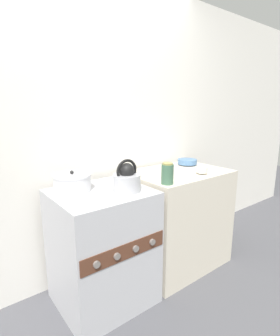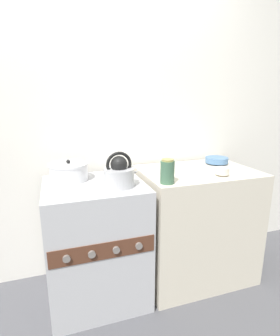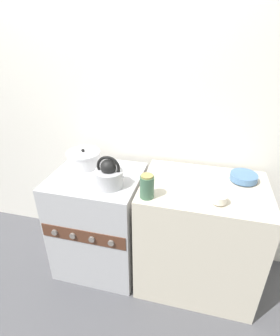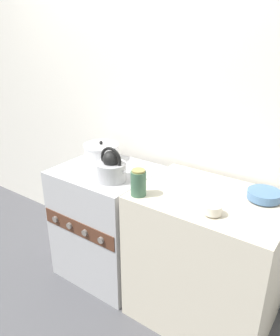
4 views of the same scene
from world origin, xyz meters
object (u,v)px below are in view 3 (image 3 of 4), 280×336
(stove, at_px, (100,222))
(kettle, at_px, (109,175))
(enamel_bowl, at_px, (244,177))
(cooking_pot, at_px, (84,159))
(small_ceramic_bowl, at_px, (219,199))
(storage_jar, at_px, (147,186))

(stove, xyz_separation_m, kettle, (0.15, -0.11, 0.52))
(stove, bearing_deg, kettle, -35.07)
(kettle, relative_size, enamel_bowl, 1.28)
(cooking_pot, height_order, enamel_bowl, cooking_pot)
(cooking_pot, xyz_separation_m, small_ceramic_bowl, (1.04, -0.30, -0.00))
(enamel_bowl, bearing_deg, storage_jar, -149.59)
(enamel_bowl, xyz_separation_m, small_ceramic_bowl, (-0.17, -0.32, 0.00))
(kettle, distance_m, storage_jar, 0.31)
(stove, relative_size, enamel_bowl, 4.67)
(stove, height_order, kettle, kettle)
(kettle, relative_size, small_ceramic_bowl, 2.54)
(kettle, distance_m, enamel_bowl, 0.95)
(storage_jar, bearing_deg, cooking_pot, 149.93)
(stove, distance_m, small_ceramic_bowl, 1.03)
(stove, xyz_separation_m, storage_jar, (0.44, -0.21, 0.54))
(small_ceramic_bowl, bearing_deg, storage_jar, -174.72)
(storage_jar, bearing_deg, enamel_bowl, 30.41)
(kettle, xyz_separation_m, storage_jar, (0.29, -0.10, 0.02))
(enamel_bowl, relative_size, storage_jar, 1.18)
(stove, xyz_separation_m, cooking_pot, (-0.15, 0.13, 0.50))
(stove, xyz_separation_m, small_ceramic_bowl, (0.89, -0.17, 0.50))
(cooking_pot, bearing_deg, enamel_bowl, 0.84)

